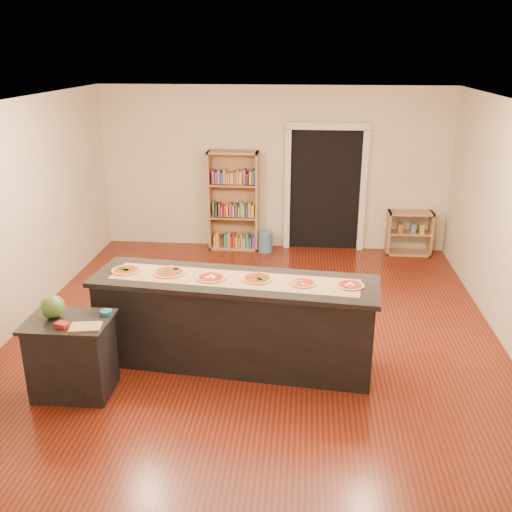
# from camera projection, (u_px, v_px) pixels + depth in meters

# --- Properties ---
(room) EXTENTS (6.00, 7.00, 2.80)m
(room) POSITION_uv_depth(u_px,v_px,m) (254.00, 229.00, 6.57)
(room) COLOR beige
(room) RESTS_ON ground
(doorway) EXTENTS (1.40, 0.09, 2.21)m
(doorway) POSITION_uv_depth(u_px,v_px,m) (325.00, 182.00, 9.80)
(doorway) COLOR black
(doorway) RESTS_ON room
(kitchen_island) EXTENTS (3.10, 0.84, 1.02)m
(kitchen_island) POSITION_uv_depth(u_px,v_px,m) (235.00, 321.00, 6.32)
(kitchen_island) COLOR black
(kitchen_island) RESTS_ON ground
(side_counter) EXTENTS (0.84, 0.61, 0.83)m
(side_counter) POSITION_uv_depth(u_px,v_px,m) (72.00, 356.00, 5.80)
(side_counter) COLOR black
(side_counter) RESTS_ON ground
(bookshelf) EXTENTS (0.87, 0.31, 1.73)m
(bookshelf) POSITION_uv_depth(u_px,v_px,m) (233.00, 201.00, 9.90)
(bookshelf) COLOR #AE7E54
(bookshelf) RESTS_ON ground
(low_shelf) EXTENTS (0.76, 0.32, 0.76)m
(low_shelf) POSITION_uv_depth(u_px,v_px,m) (409.00, 233.00, 9.80)
(low_shelf) COLOR #AE7E54
(low_shelf) RESTS_ON ground
(waste_bin) EXTENTS (0.25, 0.25, 0.37)m
(waste_bin) POSITION_uv_depth(u_px,v_px,m) (266.00, 241.00, 9.97)
(waste_bin) COLOR #4870A0
(waste_bin) RESTS_ON ground
(kraft_paper) EXTENTS (2.73, 0.75, 0.00)m
(kraft_paper) POSITION_uv_depth(u_px,v_px,m) (234.00, 279.00, 6.14)
(kraft_paper) COLOR #A17B53
(kraft_paper) RESTS_ON kitchen_island
(watermelon) EXTENTS (0.24, 0.24, 0.24)m
(watermelon) POSITION_uv_depth(u_px,v_px,m) (53.00, 307.00, 5.67)
(watermelon) COLOR #144214
(watermelon) RESTS_ON side_counter
(cutting_board) EXTENTS (0.32, 0.24, 0.02)m
(cutting_board) POSITION_uv_depth(u_px,v_px,m) (86.00, 327.00, 5.49)
(cutting_board) COLOR tan
(cutting_board) RESTS_ON side_counter
(package_red) EXTENTS (0.15, 0.13, 0.05)m
(package_red) POSITION_uv_depth(u_px,v_px,m) (62.00, 325.00, 5.50)
(package_red) COLOR maroon
(package_red) RESTS_ON side_counter
(package_teal) EXTENTS (0.12, 0.12, 0.05)m
(package_teal) POSITION_uv_depth(u_px,v_px,m) (106.00, 313.00, 5.76)
(package_teal) COLOR #195966
(package_teal) RESTS_ON side_counter
(pizza_a) EXTENTS (0.34, 0.34, 0.02)m
(pizza_a) POSITION_uv_depth(u_px,v_px,m) (126.00, 270.00, 6.36)
(pizza_a) COLOR #B28C44
(pizza_a) RESTS_ON kitchen_island
(pizza_b) EXTENTS (0.36, 0.36, 0.02)m
(pizza_b) POSITION_uv_depth(u_px,v_px,m) (169.00, 272.00, 6.30)
(pizza_b) COLOR #B28C44
(pizza_b) RESTS_ON kitchen_island
(pizza_c) EXTENTS (0.32, 0.32, 0.02)m
(pizza_c) POSITION_uv_depth(u_px,v_px,m) (211.00, 277.00, 6.15)
(pizza_c) COLOR #B28C44
(pizza_c) RESTS_ON kitchen_island
(pizza_d) EXTENTS (0.33, 0.33, 0.02)m
(pizza_d) POSITION_uv_depth(u_px,v_px,m) (257.00, 278.00, 6.13)
(pizza_d) COLOR #B28C44
(pizza_d) RESTS_ON kitchen_island
(pizza_e) EXTENTS (0.29, 0.29, 0.02)m
(pizza_e) POSITION_uv_depth(u_px,v_px,m) (303.00, 283.00, 6.01)
(pizza_e) COLOR #B28C44
(pizza_e) RESTS_ON kitchen_island
(pizza_f) EXTENTS (0.29, 0.29, 0.02)m
(pizza_f) POSITION_uv_depth(u_px,v_px,m) (350.00, 285.00, 5.96)
(pizza_f) COLOR #B28C44
(pizza_f) RESTS_ON kitchen_island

